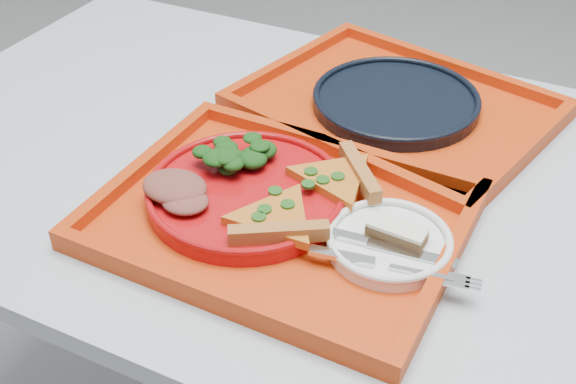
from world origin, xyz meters
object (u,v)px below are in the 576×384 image
object	(u,v)px
dinner_plate	(247,194)
tray_main	(281,219)
navy_plate	(396,102)
dessert_bar	(397,232)
tray_far	(395,110)

from	to	relation	value
dinner_plate	tray_main	bearing A→B (deg)	-10.30
navy_plate	dinner_plate	bearing A→B (deg)	-107.00
navy_plate	tray_main	bearing A→B (deg)	-97.18
tray_main	dessert_bar	xyz separation A→B (m)	(0.15, 0.01, 0.03)
tray_far	navy_plate	distance (m)	0.01
tray_main	dessert_bar	distance (m)	0.15
dinner_plate	dessert_bar	xyz separation A→B (m)	(0.21, -0.00, 0.01)
dessert_bar	navy_plate	bearing A→B (deg)	113.07
tray_main	navy_plate	world-z (taller)	navy_plate
dinner_plate	dessert_bar	world-z (taller)	dessert_bar
dinner_plate	navy_plate	size ratio (longest dim) A/B	1.00
tray_far	navy_plate	world-z (taller)	navy_plate
tray_main	dinner_plate	size ratio (longest dim) A/B	1.73
tray_main	dinner_plate	xyz separation A→B (m)	(-0.05, 0.01, 0.02)
tray_far	navy_plate	bearing A→B (deg)	-76.01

